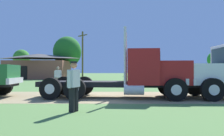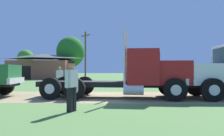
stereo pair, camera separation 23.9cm
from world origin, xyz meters
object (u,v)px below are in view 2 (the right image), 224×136
object	(u,v)px
truck_foreground_white	(138,75)
visitor_far_side	(60,76)
shed_building	(42,67)
visitor_standing_near	(72,84)
utility_pole_far	(85,54)

from	to	relation	value
truck_foreground_white	visitor_far_side	size ratio (longest dim) A/B	4.63
truck_foreground_white	visitor_far_side	xyz separation A→B (m)	(-6.03, 6.21, -0.26)
visitor_far_side	truck_foreground_white	bearing A→B (deg)	-45.86
visitor_far_side	shed_building	size ratio (longest dim) A/B	0.17
visitor_far_side	shed_building	distance (m)	21.14
visitor_far_side	visitor_standing_near	bearing A→B (deg)	-72.29
visitor_standing_near	visitor_far_side	distance (m)	10.65
shed_building	utility_pole_far	world-z (taller)	utility_pole_far
truck_foreground_white	visitor_standing_near	size ratio (longest dim) A/B	4.59
truck_foreground_white	utility_pole_far	xyz separation A→B (m)	(-6.14, 21.28, 2.76)
shed_building	truck_foreground_white	bearing A→B (deg)	-60.32
visitor_far_side	shed_building	bearing A→B (deg)	113.79
visitor_far_side	utility_pole_far	xyz separation A→B (m)	(-0.11, 15.07, 3.02)
shed_building	utility_pole_far	bearing A→B (deg)	-26.79
visitor_standing_near	shed_building	world-z (taller)	shed_building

